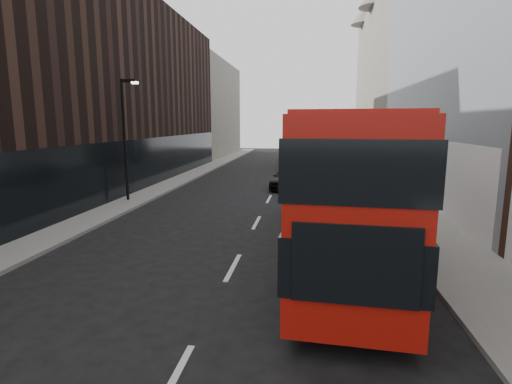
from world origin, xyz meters
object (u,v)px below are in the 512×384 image
(car_c, at_px, (287,179))
(car_b, at_px, (330,181))
(grey_bus, at_px, (301,150))
(car_a, at_px, (303,205))
(red_bus, at_px, (349,183))
(street_lamp, at_px, (126,132))

(car_c, bearing_deg, car_b, 0.22)
(grey_bus, xyz_separation_m, car_a, (0.60, -25.00, -1.05))
(car_c, bearing_deg, red_bus, -73.16)
(car_a, bearing_deg, street_lamp, 157.54)
(red_bus, height_order, car_b, red_bus)
(red_bus, distance_m, car_b, 15.22)
(street_lamp, bearing_deg, car_c, 34.94)
(grey_bus, bearing_deg, car_c, -94.88)
(red_bus, bearing_deg, car_a, 108.74)
(car_a, xyz_separation_m, car_b, (1.80, 8.95, -0.09))
(grey_bus, relative_size, car_a, 2.47)
(street_lamp, xyz_separation_m, car_a, (10.38, -2.91, -3.48))
(car_b, relative_size, car_c, 0.77)
(street_lamp, bearing_deg, grey_bus, 66.12)
(car_b, distance_m, car_c, 3.08)
(car_a, height_order, car_b, car_a)
(street_lamp, relative_size, red_bus, 0.56)
(car_a, bearing_deg, grey_bus, 84.59)
(street_lamp, height_order, car_c, street_lamp)
(red_bus, bearing_deg, car_b, 93.47)
(street_lamp, height_order, red_bus, street_lamp)
(car_c, bearing_deg, street_lamp, -138.62)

